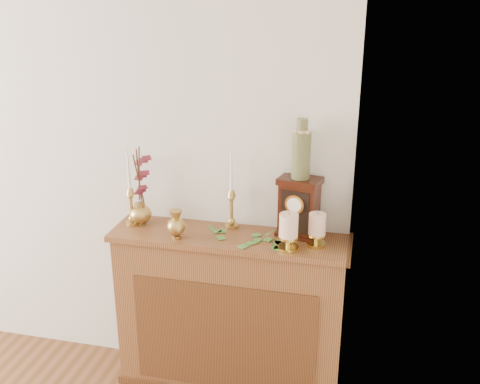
% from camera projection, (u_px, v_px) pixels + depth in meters
% --- Properties ---
extents(console_shelf, '(1.24, 0.34, 0.93)m').
position_uv_depth(console_shelf, '(230.00, 317.00, 3.05)').
color(console_shelf, brown).
rests_on(console_shelf, ground).
extents(candlestick_left, '(0.07, 0.07, 0.42)m').
position_uv_depth(candlestick_left, '(131.00, 200.00, 2.96)').
color(candlestick_left, tan).
rests_on(candlestick_left, console_shelf).
extents(candlestick_center, '(0.07, 0.07, 0.43)m').
position_uv_depth(candlestick_center, '(231.00, 203.00, 2.92)').
color(candlestick_center, tan).
rests_on(candlestick_center, console_shelf).
extents(bud_vase, '(0.09, 0.09, 0.15)m').
position_uv_depth(bud_vase, '(176.00, 225.00, 2.82)').
color(bud_vase, tan).
rests_on(bud_vase, console_shelf).
extents(ginger_jar, '(0.18, 0.19, 0.44)m').
position_uv_depth(ginger_jar, '(142.00, 187.00, 2.97)').
color(ginger_jar, tan).
rests_on(ginger_jar, console_shelf).
extents(pillar_candle_left, '(0.10, 0.10, 0.20)m').
position_uv_depth(pillar_candle_left, '(289.00, 230.00, 2.69)').
color(pillar_candle_left, gold).
rests_on(pillar_candle_left, console_shelf).
extents(pillar_candle_right, '(0.09, 0.09, 0.18)m').
position_uv_depth(pillar_candle_right, '(317.00, 228.00, 2.73)').
color(pillar_candle_right, gold).
rests_on(pillar_candle_right, console_shelf).
extents(ivy_garland, '(0.44, 0.17, 0.08)m').
position_uv_depth(ivy_garland, '(231.00, 236.00, 2.84)').
color(ivy_garland, '#41762D').
rests_on(ivy_garland, console_shelf).
extents(mantel_clock, '(0.23, 0.19, 0.31)m').
position_uv_depth(mantel_clock, '(299.00, 208.00, 2.83)').
color(mantel_clock, black).
rests_on(mantel_clock, console_shelf).
extents(ceramic_vase, '(0.09, 0.09, 0.30)m').
position_uv_depth(ceramic_vase, '(301.00, 152.00, 2.73)').
color(ceramic_vase, '#1B3728').
rests_on(ceramic_vase, mantel_clock).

